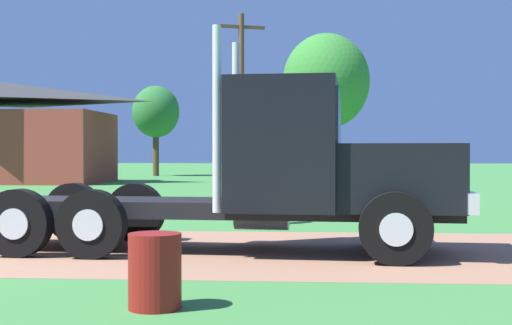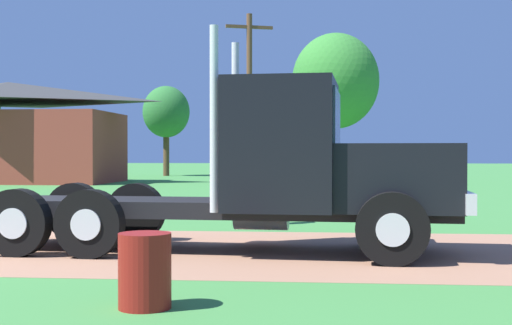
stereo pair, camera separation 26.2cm
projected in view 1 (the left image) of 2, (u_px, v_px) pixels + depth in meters
name	position (u px, v px, depth m)	size (l,w,h in m)	color
truck_foreground_white	(286.00, 173.00, 12.09)	(8.39, 3.09, 3.74)	black
visitor_far_side	(264.00, 186.00, 16.80)	(0.52, 0.54, 1.68)	#33723F
steel_barrel	(155.00, 271.00, 7.72)	(0.58, 0.58, 0.82)	maroon
utility_pole_near	(241.00, 96.00, 32.47)	(2.12, 0.86, 8.05)	brown
tree_mid	(156.00, 112.00, 51.41)	(3.41, 3.41, 6.54)	#513823
tree_right	(326.00, 81.00, 41.22)	(5.04, 5.04, 8.63)	#513823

